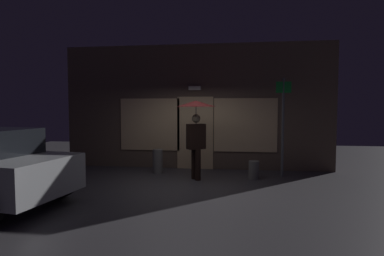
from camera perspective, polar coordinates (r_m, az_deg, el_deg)
The scene contains 6 objects.
ground_plane at distance 7.70m, azimuth -1.53°, elevation -10.35°, with size 18.00×18.00×0.00m, color #423F44.
building_facade at distance 9.79m, azimuth 0.70°, elevation 3.68°, with size 8.21×0.48×3.78m.
person_with_umbrella at distance 8.16m, azimuth 0.74°, elevation 1.36°, with size 1.02×1.02×2.05m.
street_sign_post at distance 8.89m, azimuth 16.01°, elevation 1.16°, with size 0.40×0.07×2.66m.
sidewalk_bollard at distance 9.16m, azimuth -6.17°, elevation -5.96°, with size 0.29×0.29×0.68m, color slate.
sidewalk_bollard_2 at distance 8.56m, azimuth 11.04°, elevation -7.38°, with size 0.27×0.27×0.47m, color slate.
Camera 1 is at (1.22, -7.37, 1.86)m, focal length 29.70 mm.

